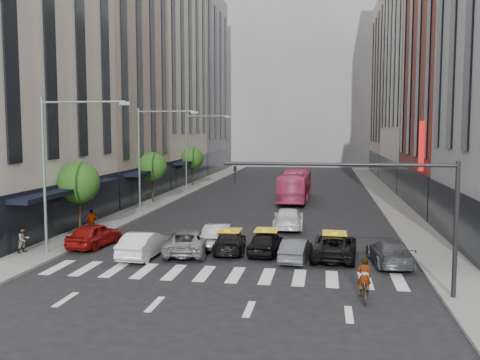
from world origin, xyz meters
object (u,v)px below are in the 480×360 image
at_px(car_red, 94,235).
at_px(bus, 295,186).
at_px(motorcycle, 364,290).
at_px(pedestrian_near, 23,239).
at_px(taxi_center, 267,242).
at_px(pedestrian_far, 92,221).
at_px(streetlamp_near, 59,154).
at_px(streetlamp_mid, 150,146).
at_px(car_white_front, 144,244).
at_px(taxi_left, 230,241).
at_px(streetlamp_far, 194,142).

height_order(car_red, bus, bus).
xyz_separation_m(motorcycle, pedestrian_near, (-19.02, 5.51, 0.44)).
height_order(taxi_center, pedestrian_far, pedestrian_far).
distance_m(streetlamp_near, bus, 29.00).
bearing_deg(car_red, motorcycle, 159.53).
relative_size(streetlamp_near, motorcycle, 4.89).
bearing_deg(streetlamp_mid, car_red, -86.31).
relative_size(car_white_front, motorcycle, 2.49).
height_order(car_white_front, pedestrian_near, pedestrian_near).
distance_m(streetlamp_mid, pedestrian_near, 17.09).
bearing_deg(motorcycle, streetlamp_near, -18.50).
bearing_deg(streetlamp_near, taxi_left, 14.18).
bearing_deg(bus, streetlamp_mid, 41.34).
bearing_deg(car_white_front, pedestrian_near, 7.24).
distance_m(car_white_front, taxi_left, 5.06).
xyz_separation_m(streetlamp_mid, taxi_center, (11.70, -13.76, -5.19)).
height_order(streetlamp_near, taxi_center, streetlamp_near).
bearing_deg(pedestrian_near, motorcycle, -83.47).
bearing_deg(car_red, streetlamp_far, -81.34).
xyz_separation_m(streetlamp_mid, streetlamp_far, (0.00, 16.00, 0.00)).
bearing_deg(streetlamp_mid, taxi_center, -49.64).
height_order(taxi_left, motorcycle, taxi_left).
height_order(streetlamp_mid, motorcycle, streetlamp_mid).
bearing_deg(motorcycle, streetlamp_mid, -52.05).
relative_size(taxi_center, pedestrian_near, 2.70).
bearing_deg(taxi_center, car_red, 4.56).
distance_m(taxi_left, bus, 23.79).
relative_size(bus, motorcycle, 6.12).
distance_m(streetlamp_near, car_red, 5.80).
bearing_deg(bus, motorcycle, 99.99).
relative_size(streetlamp_far, bus, 0.80).
relative_size(streetlamp_far, motorcycle, 4.89).
relative_size(streetlamp_mid, car_red, 2.01).
bearing_deg(streetlamp_near, car_red, 71.14).
bearing_deg(pedestrian_far, bus, -159.97).
distance_m(car_red, bus, 26.02).
distance_m(car_red, motorcycle, 17.88).
relative_size(streetlamp_near, car_white_front, 1.97).
bearing_deg(taxi_center, streetlamp_mid, -43.46).
bearing_deg(pedestrian_far, taxi_center, 125.89).
distance_m(streetlamp_mid, car_white_front, 17.17).
distance_m(streetlamp_near, streetlamp_mid, 16.00).
bearing_deg(streetlamp_mid, streetlamp_near, -90.00).
height_order(taxi_center, pedestrian_near, pedestrian_near).
distance_m(car_white_front, pedestrian_far, 8.30).
distance_m(streetlamp_near, taxi_center, 12.99).
height_order(car_red, car_white_front, car_red).
relative_size(car_red, taxi_left, 1.00).
bearing_deg(car_white_front, streetlamp_far, -78.37).
height_order(streetlamp_near, bus, streetlamp_near).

